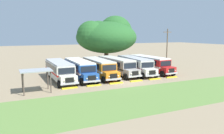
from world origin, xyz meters
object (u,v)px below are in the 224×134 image
at_px(parked_bus_slot_1, 80,68).
at_px(parked_bus_slot_0, 60,70).
at_px(utility_pole, 167,49).
at_px(parked_bus_slot_5, 149,63).
at_px(broad_shade_tree, 106,36).
at_px(waiting_shelter, 36,72).
at_px(parked_bus_slot_4, 135,64).
at_px(parked_bus_slot_2, 99,67).
at_px(parked_bus_slot_3, 116,65).

bearing_deg(parked_bus_slot_1, parked_bus_slot_0, -87.49).
bearing_deg(utility_pole, parked_bus_slot_0, 178.85).
bearing_deg(parked_bus_slot_5, broad_shade_tree, -166.33).
bearing_deg(waiting_shelter, parked_bus_slot_4, 19.06).
height_order(parked_bus_slot_2, waiting_shelter, parked_bus_slot_2).
relative_size(utility_pole, waiting_shelter, 2.17).
bearing_deg(utility_pole, parked_bus_slot_5, 169.45).
bearing_deg(parked_bus_slot_3, parked_bus_slot_1, -88.45).
bearing_deg(waiting_shelter, parked_bus_slot_3, 25.08).
relative_size(parked_bus_slot_0, waiting_shelter, 3.01).
xyz_separation_m(parked_bus_slot_5, utility_pole, (3.38, -0.63, 2.58)).
xyz_separation_m(parked_bus_slot_4, waiting_shelter, (-17.30, -5.98, 0.87)).
height_order(parked_bus_slot_1, parked_bus_slot_2, same).
relative_size(parked_bus_slot_2, broad_shade_tree, 0.76).
bearing_deg(utility_pole, broad_shade_tree, 119.16).
relative_size(parked_bus_slot_2, parked_bus_slot_4, 0.99).
xyz_separation_m(parked_bus_slot_1, parked_bus_slot_2, (3.23, -0.02, 0.00)).
height_order(parked_bus_slot_4, waiting_shelter, parked_bus_slot_4).
bearing_deg(parked_bus_slot_2, broad_shade_tree, 152.05).
relative_size(parked_bus_slot_1, waiting_shelter, 3.02).
xyz_separation_m(parked_bus_slot_0, parked_bus_slot_3, (9.88, 0.61, 0.00)).
xyz_separation_m(parked_bus_slot_0, parked_bus_slot_1, (3.16, 0.09, 0.00)).
bearing_deg(parked_bus_slot_1, parked_bus_slot_5, 91.41).
bearing_deg(parked_bus_slot_3, parked_bus_slot_5, 83.84).
bearing_deg(utility_pole, parked_bus_slot_1, 178.32).
xyz_separation_m(parked_bus_slot_1, broad_shade_tree, (9.78, 11.87, 4.87)).
xyz_separation_m(parked_bus_slot_0, broad_shade_tree, (12.94, 11.96, 4.87)).
height_order(parked_bus_slot_4, broad_shade_tree, broad_shade_tree).
relative_size(parked_bus_slot_5, utility_pole, 1.39).
relative_size(parked_bus_slot_0, broad_shade_tree, 0.76).
height_order(parked_bus_slot_1, waiting_shelter, parked_bus_slot_1).
height_order(parked_bus_slot_2, parked_bus_slot_3, same).
distance_m(parked_bus_slot_0, parked_bus_slot_2, 6.40).
xyz_separation_m(parked_bus_slot_3, broad_shade_tree, (3.05, 11.35, 4.87)).
distance_m(parked_bus_slot_1, parked_bus_slot_4, 10.08).
bearing_deg(waiting_shelter, parked_bus_slot_1, 39.76).
distance_m(parked_bus_slot_1, parked_bus_slot_2, 3.23).
height_order(parked_bus_slot_4, parked_bus_slot_5, same).
distance_m(parked_bus_slot_3, parked_bus_slot_5, 6.58).
bearing_deg(parked_bus_slot_3, parked_bus_slot_0, -89.31).
relative_size(parked_bus_slot_3, utility_pole, 1.39).
distance_m(parked_bus_slot_0, waiting_shelter, 7.23).
distance_m(parked_bus_slot_2, parked_bus_slot_5, 10.06).
xyz_separation_m(parked_bus_slot_2, utility_pole, (13.44, -0.47, 2.58)).
bearing_deg(parked_bus_slot_4, parked_bus_slot_2, -86.66).
relative_size(parked_bus_slot_2, parked_bus_slot_5, 1.00).
distance_m(parked_bus_slot_1, broad_shade_tree, 16.13).
height_order(parked_bus_slot_3, parked_bus_slot_4, same).
xyz_separation_m(broad_shade_tree, utility_pole, (6.89, -12.36, -2.29)).
bearing_deg(parked_bus_slot_0, parked_bus_slot_1, 91.50).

